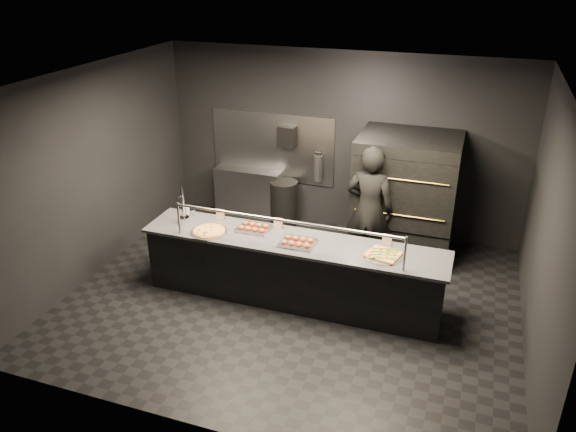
# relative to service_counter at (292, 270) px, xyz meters

# --- Properties ---
(room) EXTENTS (6.04, 6.00, 3.00)m
(room) POSITION_rel_service_counter_xyz_m (-0.02, 0.05, 1.03)
(room) COLOR black
(room) RESTS_ON ground
(service_counter) EXTENTS (4.10, 0.78, 1.37)m
(service_counter) POSITION_rel_service_counter_xyz_m (0.00, 0.00, 0.00)
(service_counter) COLOR black
(service_counter) RESTS_ON ground
(pizza_oven) EXTENTS (1.50, 1.23, 1.91)m
(pizza_oven) POSITION_rel_service_counter_xyz_m (1.20, 1.90, 0.50)
(pizza_oven) COLOR black
(pizza_oven) RESTS_ON ground
(prep_shelf) EXTENTS (1.20, 0.35, 0.90)m
(prep_shelf) POSITION_rel_service_counter_xyz_m (-1.60, 2.32, -0.01)
(prep_shelf) COLOR #99999E
(prep_shelf) RESTS_ON ground
(towel_dispenser) EXTENTS (0.30, 0.20, 0.35)m
(towel_dispenser) POSITION_rel_service_counter_xyz_m (-0.90, 2.39, 1.09)
(towel_dispenser) COLOR black
(towel_dispenser) RESTS_ON room
(fire_extinguisher) EXTENTS (0.14, 0.14, 0.51)m
(fire_extinguisher) POSITION_rel_service_counter_xyz_m (-0.35, 2.40, 0.60)
(fire_extinguisher) COLOR #B2B2B7
(fire_extinguisher) RESTS_ON room
(beer_tap) EXTENTS (0.15, 0.22, 0.60)m
(beer_tap) POSITION_rel_service_counter_xyz_m (-1.60, 0.00, 0.62)
(beer_tap) COLOR silver
(beer_tap) RESTS_ON service_counter
(round_pizza) EXTENTS (0.50, 0.50, 0.03)m
(round_pizza) POSITION_rel_service_counter_xyz_m (-1.14, -0.15, 0.47)
(round_pizza) COLOR silver
(round_pizza) RESTS_ON service_counter
(slider_tray_a) EXTENTS (0.49, 0.39, 0.07)m
(slider_tray_a) POSITION_rel_service_counter_xyz_m (-0.60, 0.13, 0.48)
(slider_tray_a) COLOR silver
(slider_tray_a) RESTS_ON service_counter
(slider_tray_b) EXTENTS (0.48, 0.37, 0.07)m
(slider_tray_b) POSITION_rel_service_counter_xyz_m (0.10, -0.08, 0.48)
(slider_tray_b) COLOR silver
(slider_tray_b) RESTS_ON service_counter
(square_pizza) EXTENTS (0.49, 0.49, 0.05)m
(square_pizza) POSITION_rel_service_counter_xyz_m (1.21, -0.04, 0.47)
(square_pizza) COLOR silver
(square_pizza) RESTS_ON service_counter
(condiment_jar) EXTENTS (0.16, 0.06, 0.11)m
(condiment_jar) POSITION_rel_service_counter_xyz_m (-1.67, 0.28, 0.51)
(condiment_jar) COLOR silver
(condiment_jar) RESTS_ON service_counter
(tent_cards) EXTENTS (2.49, 0.04, 0.15)m
(tent_cards) POSITION_rel_service_counter_xyz_m (-0.09, 0.28, 0.53)
(tent_cards) COLOR white
(tent_cards) RESTS_ON service_counter
(trash_bin) EXTENTS (0.47, 0.47, 0.79)m
(trash_bin) POSITION_rel_service_counter_xyz_m (-0.90, 2.22, -0.07)
(trash_bin) COLOR black
(trash_bin) RESTS_ON ground
(worker) EXTENTS (0.72, 0.49, 1.93)m
(worker) POSITION_rel_service_counter_xyz_m (0.78, 1.19, 0.50)
(worker) COLOR black
(worker) RESTS_ON ground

